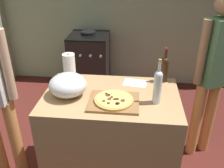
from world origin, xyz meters
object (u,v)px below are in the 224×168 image
(stove, at_px, (90,63))
(mixing_bowl, at_px, (68,85))
(wine_bottle_amber, at_px, (164,68))
(wine_bottle_green, at_px, (158,86))
(paper_towel_roll, at_px, (69,67))
(person_in_red, at_px, (213,70))
(pizza, at_px, (114,100))

(stove, bearing_deg, mixing_bowl, -84.68)
(wine_bottle_amber, xyz_separation_m, wine_bottle_green, (-0.09, -0.39, 0.02))
(mixing_bowl, relative_size, wine_bottle_green, 0.85)
(paper_towel_roll, height_order, wine_bottle_amber, wine_bottle_amber)
(stove, xyz_separation_m, person_in_red, (1.45, -1.29, 0.53))
(wine_bottle_amber, height_order, stove, wine_bottle_amber)
(pizza, height_order, wine_bottle_amber, wine_bottle_amber)
(wine_bottle_green, bearing_deg, wine_bottle_amber, 77.44)
(mixing_bowl, xyz_separation_m, wine_bottle_amber, (0.81, 0.34, 0.04))
(pizza, bearing_deg, wine_bottle_amber, 45.45)
(pizza, xyz_separation_m, stove, (-0.55, 1.85, -0.49))
(person_in_red, bearing_deg, stove, 138.17)
(wine_bottle_green, bearing_deg, paper_towel_roll, 155.86)
(pizza, height_order, person_in_red, person_in_red)
(mixing_bowl, bearing_deg, paper_towel_roll, 102.18)
(pizza, distance_m, mixing_bowl, 0.41)
(wine_bottle_amber, bearing_deg, pizza, -134.55)
(stove, height_order, person_in_red, person_in_red)
(person_in_red, bearing_deg, wine_bottle_green, -137.50)
(paper_towel_roll, bearing_deg, mixing_bowl, -77.82)
(wine_bottle_green, xyz_separation_m, stove, (-0.89, 1.80, -0.61))
(mixing_bowl, xyz_separation_m, wine_bottle_green, (0.73, -0.05, 0.06))
(pizza, relative_size, mixing_bowl, 0.99)
(pizza, xyz_separation_m, wine_bottle_green, (0.34, 0.04, 0.12))
(wine_bottle_amber, bearing_deg, stove, 124.54)
(mixing_bowl, bearing_deg, stove, 95.32)
(mixing_bowl, height_order, person_in_red, person_in_red)
(stove, bearing_deg, paper_towel_roll, -86.16)
(pizza, bearing_deg, stove, 106.69)
(wine_bottle_green, relative_size, stove, 0.39)
(paper_towel_roll, xyz_separation_m, person_in_red, (1.35, 0.16, -0.05))
(pizza, bearing_deg, paper_towel_roll, 139.03)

